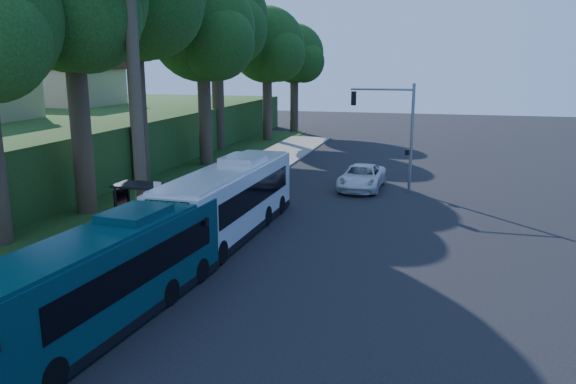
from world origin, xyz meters
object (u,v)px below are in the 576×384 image
(teal_bus, at_px, (106,275))
(bus_shelter, at_px, (145,199))
(white_bus, at_px, (230,199))
(pickup, at_px, (362,177))

(teal_bus, bearing_deg, bus_shelter, 116.47)
(bus_shelter, relative_size, white_bus, 0.26)
(white_bus, xyz_separation_m, pickup, (4.92, 11.92, -0.98))
(bus_shelter, height_order, white_bus, white_bus)
(bus_shelter, distance_m, white_bus, 4.14)
(bus_shelter, distance_m, teal_bus, 9.79)
(white_bus, distance_m, pickup, 12.93)
(white_bus, relative_size, teal_bus, 1.06)
(white_bus, relative_size, pickup, 2.14)
(bus_shelter, xyz_separation_m, pickup, (8.93, 12.96, -1.01))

